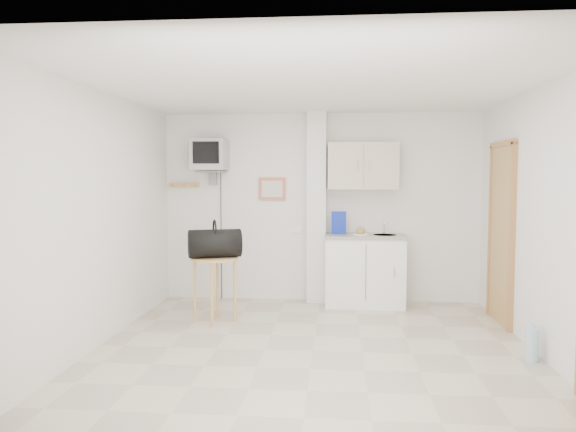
# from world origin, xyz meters

# --- Properties ---
(ground) EXTENTS (4.50, 4.50, 0.00)m
(ground) POSITION_xyz_m (0.00, 0.00, 0.00)
(ground) COLOR beige
(ground) RESTS_ON ground
(room_envelope) EXTENTS (4.24, 4.54, 2.55)m
(room_envelope) POSITION_xyz_m (0.24, 0.09, 1.54)
(room_envelope) COLOR white
(room_envelope) RESTS_ON ground
(kitchenette) EXTENTS (1.03, 0.58, 2.10)m
(kitchenette) POSITION_xyz_m (0.57, 2.00, 0.80)
(kitchenette) COLOR white
(kitchenette) RESTS_ON ground
(crt_television) EXTENTS (0.44, 0.45, 2.15)m
(crt_television) POSITION_xyz_m (-1.45, 2.02, 1.94)
(crt_television) COLOR slate
(crt_television) RESTS_ON ground
(round_table) EXTENTS (0.54, 0.54, 0.75)m
(round_table) POSITION_xyz_m (-1.17, 1.00, 0.62)
(round_table) COLOR tan
(round_table) RESTS_ON ground
(duffel_bag) EXTENTS (0.66, 0.50, 0.43)m
(duffel_bag) POSITION_xyz_m (-1.16, 0.97, 0.91)
(duffel_bag) COLOR black
(duffel_bag) RESTS_ON round_table
(water_bottle) EXTENTS (0.12, 0.12, 0.35)m
(water_bottle) POSITION_xyz_m (1.98, -0.12, 0.16)
(water_bottle) COLOR #9BC4D5
(water_bottle) RESTS_ON ground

